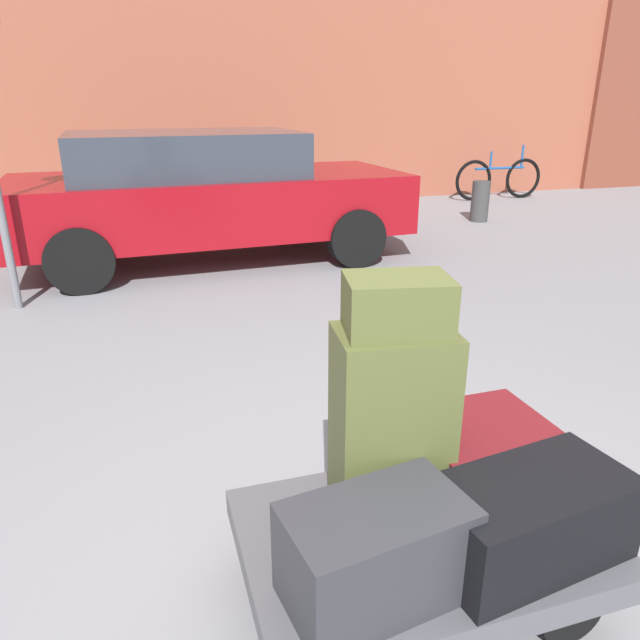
# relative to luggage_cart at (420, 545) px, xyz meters

# --- Properties ---
(ground_plane) EXTENTS (60.00, 60.00, 0.00)m
(ground_plane) POSITION_rel_luggage_cart_xyz_m (0.00, 0.00, -0.27)
(ground_plane) COLOR gray
(luggage_cart) EXTENTS (1.25, 0.84, 0.34)m
(luggage_cart) POSITION_rel_luggage_cart_xyz_m (0.00, 0.00, 0.00)
(luggage_cart) COLOR #4C4C51
(luggage_cart) RESTS_ON ground_plane
(suitcase_olive_front_right) EXTENTS (0.42, 0.31, 0.71)m
(suitcase_olive_front_right) POSITION_rel_luggage_cart_xyz_m (-0.08, 0.13, 0.42)
(suitcase_olive_front_right) COLOR #4C5128
(suitcase_olive_front_right) RESTS_ON luggage_cart
(suitcase_maroon_center) EXTENTS (0.50, 0.45, 0.27)m
(suitcase_maroon_center) POSITION_rel_luggage_cart_xyz_m (0.32, 0.16, 0.21)
(suitcase_maroon_center) COLOR maroon
(suitcase_maroon_center) RESTS_ON luggage_cart
(duffel_bag_charcoal_front_left) EXTENTS (0.58, 0.39, 0.31)m
(duffel_bag_charcoal_front_left) POSITION_rel_luggage_cart_xyz_m (-0.27, -0.21, 0.23)
(duffel_bag_charcoal_front_left) COLOR #2D2D33
(duffel_bag_charcoal_front_left) RESTS_ON luggage_cart
(duffel_bag_black_rear_left) EXTENTS (0.70, 0.42, 0.29)m
(duffel_bag_black_rear_left) POSITION_rel_luggage_cart_xyz_m (0.27, -0.20, 0.21)
(duffel_bag_black_rear_left) COLOR black
(duffel_bag_black_rear_left) RESTS_ON luggage_cart
(duffel_bag_olive_topmost_pile) EXTENTS (0.37, 0.29, 0.18)m
(duffel_bag_olive_topmost_pile) POSITION_rel_luggage_cart_xyz_m (-0.08, 0.13, 0.87)
(duffel_bag_olive_topmost_pile) COLOR #4C5128
(duffel_bag_olive_topmost_pile) RESTS_ON suitcase_olive_front_right
(parked_car) EXTENTS (4.37, 2.06, 1.42)m
(parked_car) POSITION_rel_luggage_cart_xyz_m (-0.09, 5.24, 0.49)
(parked_car) COLOR maroon
(parked_car) RESTS_ON ground_plane
(bicycle_leaning) EXTENTS (1.76, 0.08, 0.96)m
(bicycle_leaning) POSITION_rel_luggage_cart_xyz_m (5.57, 8.03, 0.10)
(bicycle_leaning) COLOR black
(bicycle_leaning) RESTS_ON ground_plane
(bollard_kerb_near) EXTENTS (0.27, 0.27, 0.60)m
(bollard_kerb_near) POSITION_rel_luggage_cart_xyz_m (2.75, 6.29, 0.03)
(bollard_kerb_near) COLOR #383838
(bollard_kerb_near) RESTS_ON ground_plane
(bollard_kerb_mid) EXTENTS (0.27, 0.27, 0.60)m
(bollard_kerb_mid) POSITION_rel_luggage_cart_xyz_m (4.11, 6.29, 0.03)
(bollard_kerb_mid) COLOR #383838
(bollard_kerb_mid) RESTS_ON ground_plane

